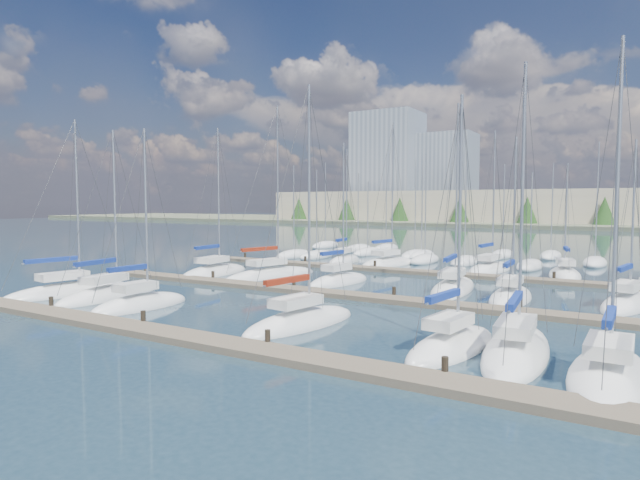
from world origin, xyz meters
The scene contains 23 objects.
ground centered at (0.00, 60.00, 0.00)m, with size 400.00×400.00×0.00m, color #243B49.
dock_near centered at (0.00, 2.01, 0.15)m, with size 44.00×1.93×1.10m.
dock_mid centered at (0.00, 16.01, 0.15)m, with size 44.00×1.93×1.10m.
dock_far centered at (0.00, 30.01, 0.15)m, with size 44.00×1.93×1.10m.
sailboat_p centered at (5.83, 35.27, 0.18)m, with size 3.61×8.47×13.93m.
sailboat_n centered at (-9.28, 34.46, 0.20)m, with size 2.93×7.23×12.92m.
sailboat_a centered at (-16.44, 7.04, 0.18)m, with size 4.13×9.45×12.98m.
sailboat_b centered at (-12.93, 7.64, 0.17)m, with size 3.93×9.06×12.10m.
sailboat_i centered at (-9.40, 21.37, 0.19)m, with size 5.10×10.01×15.50m.
sailboat_d centered at (2.83, 7.36, 0.19)m, with size 3.70×8.37×13.28m.
sailboat_f centered at (13.60, 7.52, 0.18)m, with size 3.36×9.38×13.08m.
sailboat_k centered at (6.26, 22.53, 0.18)m, with size 3.70×9.84×14.43m.
sailboat_q centered at (12.38, 34.63, 0.18)m, with size 3.88×7.47×10.59m.
sailboat_j centered at (-2.57, 21.17, 0.18)m, with size 3.39×7.20×11.91m.
sailboat_m centered at (17.35, 22.09, 0.18)m, with size 3.83×8.11×11.07m.
sailboat_o centered at (-4.32, 34.72, 0.19)m, with size 4.54×8.66×15.31m.
sailboat_g centered at (17.12, 5.90, 0.18)m, with size 2.80×7.84×13.13m.
sailboat_e centered at (11.02, 6.87, 0.19)m, with size 3.24×7.53×11.83m.
sailboat_h centered at (-14.97, 20.40, 0.18)m, with size 3.79×8.51×13.87m.
sailboat_l centered at (10.69, 20.70, 0.18)m, with size 2.71×7.53×11.50m.
sailboat_c centered at (-8.24, 6.30, 0.18)m, with size 2.84×6.94×11.69m.
distant_boats centered at (-4.34, 43.76, 0.29)m, with size 36.93×20.75×13.30m.
shoreline centered at (-13.29, 149.77, 7.44)m, with size 400.00×60.00×38.00m.
Camera 1 is at (17.94, -15.73, 6.43)m, focal length 30.00 mm.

